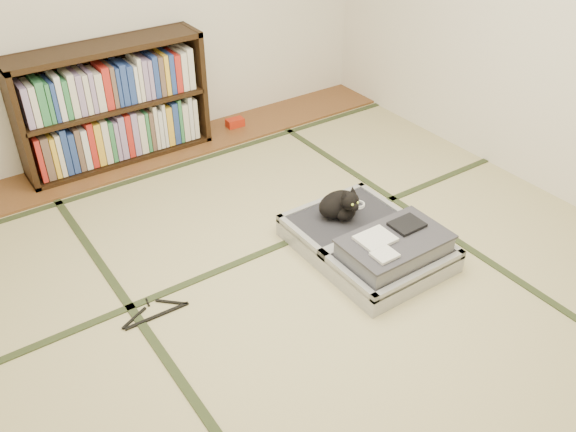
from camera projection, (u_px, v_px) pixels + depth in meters
floor at (314, 280)px, 3.64m from camera, size 4.50×4.50×0.00m
wood_strip at (169, 148)px, 4.99m from camera, size 4.00×0.50×0.02m
red_item at (235, 123)px, 5.29m from camera, size 0.15×0.10×0.07m
room_shell at (322, 39)px, 2.81m from camera, size 4.50×4.50×4.50m
tatami_borders at (269, 239)px, 3.97m from camera, size 4.00×4.50×0.01m
bookcase at (114, 107)px, 4.62m from camera, size 1.44×0.33×0.93m
suitcase at (371, 243)px, 3.78m from camera, size 0.72×0.96×0.28m
cat at (341, 205)px, 3.89m from camera, size 0.32×0.32×0.26m
cable_coil at (358, 205)px, 4.05m from camera, size 0.10×0.10×0.02m
hanger at (155, 313)px, 3.40m from camera, size 0.39×0.18×0.01m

